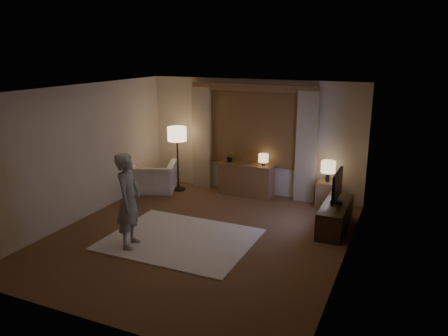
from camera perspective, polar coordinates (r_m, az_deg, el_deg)
The scene contains 13 objects.
room at distance 7.87m, azimuth -1.82°, elevation 1.32°, with size 5.04×5.54×2.64m.
rug at distance 7.79m, azimuth -5.72°, elevation -9.23°, with size 2.50×2.00×0.02m, color #F2E3CC.
sideboard at distance 9.93m, azimuth 2.91°, elevation -1.60°, with size 1.20×0.40×0.70m, color brown.
picture_frame at distance 9.81m, azimuth 2.94°, elevation 0.91°, with size 0.16×0.02×0.20m, color brown.
plant at distance 9.94m, azimuth 0.80°, elevation 1.43°, with size 0.17×0.13×0.30m, color #999999.
table_lamp_sideboard at distance 9.65m, azimuth 5.17°, elevation 1.23°, with size 0.22×0.22×0.30m.
floor_lamp at distance 10.12m, azimuth -6.14°, elevation 3.99°, with size 0.44×0.44×1.51m.
armchair at distance 10.30m, azimuth -9.33°, elevation -1.21°, with size 1.06×0.92×0.69m, color beige.
side_table at distance 9.44m, azimuth 13.24°, elevation -3.36°, with size 0.40×0.40×0.56m, color brown.
table_lamp_side at distance 9.27m, azimuth 13.46°, elevation 0.08°, with size 0.30×0.30×0.44m.
tv_stand at distance 8.35m, azimuth 14.31°, elevation -6.15°, with size 0.45×1.40×0.50m, color black.
tv at distance 8.16m, azimuth 14.56°, elevation -2.31°, with size 0.21×0.84×0.61m.
person at distance 7.38m, azimuth -12.34°, elevation -4.16°, with size 0.59×0.38×1.61m, color gray.
Camera 1 is at (3.32, -6.38, 3.25)m, focal length 35.00 mm.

